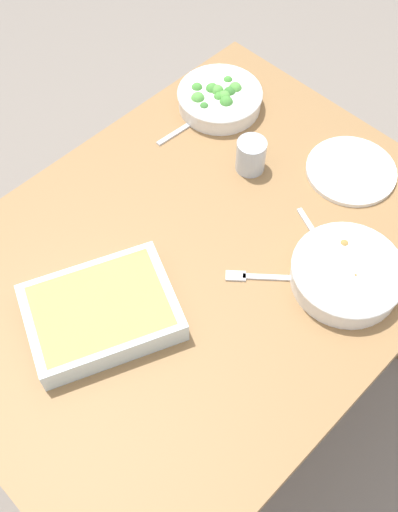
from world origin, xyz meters
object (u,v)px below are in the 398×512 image
Objects in this scene: stew_bowl at (347,274)px; broccoli_bowl at (220,98)px; side_plate at (351,171)px; spoon_by_stew at (322,246)px; baking_dish at (101,312)px; drink_cup at (251,157)px; spoon_by_broccoli at (192,123)px; fork_on_table at (260,277)px.

stew_bowl is 1.09× the size of broccoli_bowl.
spoon_by_stew is at bearing -158.28° from side_plate.
stew_bowl and baking_dish have the same top height.
stew_bowl is 0.60m from broccoli_bowl.
spoon_by_stew is (0.04, 0.09, -0.03)m from stew_bowl.
broccoli_bowl is (0.20, 0.57, -0.00)m from stew_bowl.
drink_cup is 0.28m from spoon_by_stew.
stew_bowl is 0.67× the size of baking_dish.
side_plate is at bearing 34.50° from stew_bowl.
side_plate is (0.06, -0.39, -0.02)m from broccoli_bowl.
side_plate reaches higher than spoon_by_stew.
spoon_by_stew and spoon_by_broccoli have the same top height.
drink_cup reaches higher than fork_on_table.
broccoli_bowl is 0.50m from spoon_by_stew.
baking_dish reaches higher than spoon_by_broccoli.
drink_cup is (0.10, 0.36, 0.01)m from stew_bowl.
baking_dish is at bearing 145.09° from stew_bowl.
side_plate is (0.16, -0.19, -0.03)m from drink_cup.
spoon_by_stew is at bearing -102.29° from drink_cup.
broccoli_bowl is at bearing 53.25° from fork_on_table.
stew_bowl is 0.32m from side_plate.
drink_cup reaches higher than baking_dish.
spoon_by_broccoli is at bearing 82.42° from spoon_by_stew.
drink_cup reaches higher than stew_bowl.
broccoli_bowl is at bearing 99.04° from side_plate.
fork_on_table is at bearing 132.08° from stew_bowl.
broccoli_bowl is 0.22m from drink_cup.
stew_bowl reaches higher than side_plate.
drink_cup is (0.53, 0.07, 0.00)m from baking_dish.
spoon_by_stew is at bearing -97.58° from spoon_by_broccoli.
stew_bowl is at bearing -34.91° from baking_dish.
stew_bowl reaches higher than spoon_by_broccoli.
spoon_by_stew is (-0.22, -0.09, -0.00)m from side_plate.
baking_dish is 0.70m from side_plate.
drink_cup is 0.39× the size of side_plate.
fork_on_table is at bearing -117.22° from spoon_by_broccoli.
drink_cup is 0.21m from spoon_by_broccoli.
side_plate is at bearing -9.93° from baking_dish.
broccoli_bowl is 1.27× the size of spoon_by_broccoli.
baking_dish reaches higher than spoon_by_stew.
baking_dish is 0.60m from spoon_by_broccoli.
spoon_by_broccoli is at bearing 62.78° from fork_on_table.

